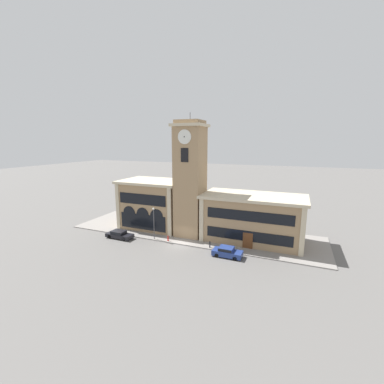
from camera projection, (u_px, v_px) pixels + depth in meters
The scene contains 10 objects.
ground_plane at pixel (179, 245), 40.88m from camera, with size 300.00×300.00×0.00m, color #605E5B.
sidewalk_kerb at pixel (193, 232), 46.39m from camera, with size 44.60×12.18×0.15m.
clock_tower at pixel (190, 180), 43.27m from camera, with size 5.19×5.19×20.76m.
town_hall_left_wing at pixel (154, 204), 48.79m from camera, with size 12.07×8.41×9.05m.
town_hall_right_wing at pixel (253, 218), 41.96m from camera, with size 16.46×8.41×7.69m.
parked_car_near at pixel (119, 234), 43.56m from camera, with size 4.73×1.92×1.29m.
parked_car_mid at pixel (227, 252), 36.54m from camera, with size 4.24×1.91×1.41m.
street_lamp at pixel (154, 218), 42.28m from camera, with size 0.36×0.36×5.36m.
bollard at pixel (210, 244), 39.28m from camera, with size 0.18×0.18×1.06m.
fire_hydrant at pixel (168, 238), 42.01m from camera, with size 0.22×0.22×0.87m.
Camera 1 is at (16.59, -34.80, 16.11)m, focal length 24.00 mm.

